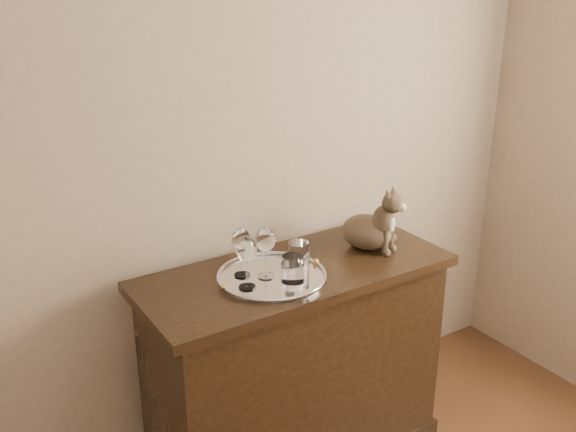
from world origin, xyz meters
The scene contains 10 objects.
wall_back centered at (0.00, 2.25, 1.35)m, with size 4.00×0.10×2.70m, color tan.
sideboard centered at (0.60, 1.94, 0.42)m, with size 1.20×0.50×0.85m, color black, non-canonical shape.
tray centered at (0.48, 1.92, 0.85)m, with size 0.40×0.40×0.01m, color silver.
wine_glass_a centered at (0.39, 1.98, 0.95)m, with size 0.07×0.07×0.18m, color silver, non-canonical shape.
wine_glass_c centered at (0.36, 1.89, 0.95)m, with size 0.07×0.07×0.19m, color white, non-canonical shape.
wine_glass_d centered at (0.46, 1.93, 0.95)m, with size 0.07×0.07×0.19m, color white, non-canonical shape.
tumbler_a centered at (0.54, 1.86, 0.90)m, with size 0.08×0.08×0.09m, color white.
tumbler_b centered at (0.50, 1.81, 0.90)m, with size 0.08×0.08×0.09m, color white.
tumbler_c centered at (0.62, 1.94, 0.90)m, with size 0.08×0.08×0.09m, color white.
cat centered at (0.95, 1.95, 0.99)m, with size 0.27×0.25×0.27m, color #4A3B2C, non-canonical shape.
Camera 1 is at (-0.59, 0.13, 1.90)m, focal length 40.00 mm.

